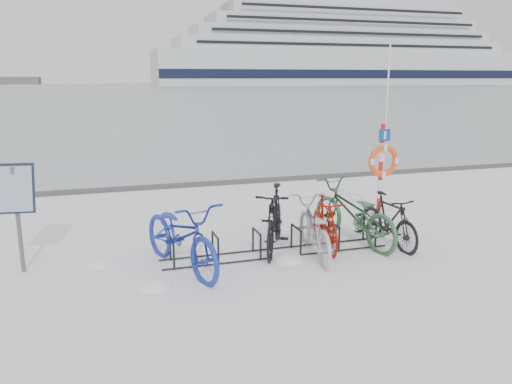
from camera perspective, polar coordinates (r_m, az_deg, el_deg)
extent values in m
plane|color=white|center=(8.72, 2.36, -7.07)|extent=(900.00, 900.00, 0.00)
cube|color=#9DA8B1|center=(162.77, -16.51, 11.35)|extent=(400.00, 298.00, 0.02)
cube|color=#3F3F42|center=(14.20, -5.59, 0.95)|extent=(400.00, 0.25, 0.10)
cylinder|color=black|center=(8.05, -9.37, -7.31)|extent=(0.04, 0.04, 0.44)
cylinder|color=black|center=(8.46, -9.79, -6.31)|extent=(0.04, 0.04, 0.44)
cylinder|color=black|center=(8.18, -9.64, -5.35)|extent=(0.04, 0.44, 0.04)
cylinder|color=black|center=(8.16, -4.32, -6.87)|extent=(0.04, 0.04, 0.44)
cylinder|color=black|center=(8.57, -4.99, -5.91)|extent=(0.04, 0.04, 0.44)
cylinder|color=black|center=(8.30, -4.69, -4.94)|extent=(0.04, 0.44, 0.04)
cylinder|color=black|center=(8.34, 0.53, -6.39)|extent=(0.04, 0.04, 0.44)
cylinder|color=black|center=(8.74, -0.35, -5.48)|extent=(0.04, 0.04, 0.44)
cylinder|color=black|center=(8.47, 0.08, -4.52)|extent=(0.04, 0.44, 0.04)
cylinder|color=black|center=(8.58, 5.14, -5.90)|extent=(0.04, 0.04, 0.44)
cylinder|color=black|center=(8.96, 4.08, -5.04)|extent=(0.04, 0.04, 0.44)
cylinder|color=black|center=(8.70, 4.62, -4.09)|extent=(0.04, 0.44, 0.04)
cylinder|color=black|center=(8.86, 9.48, -5.40)|extent=(0.04, 0.04, 0.44)
cylinder|color=black|center=(9.24, 8.26, -4.60)|extent=(0.04, 0.04, 0.44)
cylinder|color=black|center=(8.99, 8.90, -3.65)|extent=(0.04, 0.44, 0.04)
cylinder|color=black|center=(9.20, 13.51, -4.91)|extent=(0.04, 0.04, 0.44)
cylinder|color=black|center=(9.56, 12.17, -4.16)|extent=(0.04, 0.04, 0.44)
cylinder|color=black|center=(9.32, 12.90, -3.23)|extent=(0.04, 0.44, 0.04)
cylinder|color=black|center=(8.52, 2.85, -7.42)|extent=(4.00, 0.03, 0.03)
cylinder|color=black|center=(8.91, 1.88, -6.49)|extent=(4.00, 0.03, 0.03)
cylinder|color=#595B5E|center=(8.50, -25.53, -2.96)|extent=(0.07, 0.07, 1.68)
cube|color=black|center=(8.36, -25.90, 0.37)|extent=(0.60, 0.29, 0.76)
cube|color=#8C99AD|center=(8.32, -25.94, 0.31)|extent=(0.54, 0.22, 0.68)
cylinder|color=#B71C0E|center=(11.34, 13.83, -1.64)|extent=(0.09, 0.09, 0.40)
cylinder|color=silver|center=(11.25, 13.94, 0.36)|extent=(0.09, 0.09, 0.40)
cylinder|color=#B71C0E|center=(11.17, 14.05, 2.38)|extent=(0.09, 0.09, 0.40)
cylinder|color=silver|center=(11.11, 14.16, 4.43)|extent=(0.09, 0.09, 0.40)
cylinder|color=#B71C0E|center=(11.06, 14.28, 6.50)|extent=(0.09, 0.09, 0.40)
torus|color=#F24E16|center=(11.06, 14.35, 3.47)|extent=(0.71, 0.12, 0.71)
cube|color=navy|center=(11.00, 14.49, 6.31)|extent=(0.26, 0.03, 0.26)
cylinder|color=silver|center=(11.15, 14.56, 6.63)|extent=(0.03, 0.03, 3.68)
cube|color=silver|center=(219.60, 9.75, 13.70)|extent=(156.08, 28.99, 13.38)
cube|color=black|center=(206.67, 11.58, 13.07)|extent=(156.08, 0.30, 3.34)
cube|color=black|center=(232.67, 8.08, 13.15)|extent=(156.08, 0.30, 3.34)
cube|color=silver|center=(219.93, 9.84, 16.02)|extent=(139.35, 26.76, 4.46)
cube|color=silver|center=(220.62, 9.94, 18.33)|extent=(112.60, 23.41, 4.46)
cube|color=silver|center=(221.67, 10.03, 20.62)|extent=(85.84, 20.07, 4.46)
cube|color=black|center=(208.20, 11.66, 17.36)|extent=(122.63, 0.20, 13.38)
imported|color=#192D97|center=(7.97, -8.58, -4.63)|extent=(1.49, 2.40, 1.19)
imported|color=black|center=(8.77, 2.12, -2.94)|extent=(1.33, 1.99, 1.17)
imported|color=#ADAFB4|center=(8.59, 6.60, -3.92)|extent=(0.94, 2.00, 1.01)
imported|color=#951204|center=(9.02, 7.89, -3.29)|extent=(0.71, 1.65, 0.96)
imported|color=#2C5736|center=(9.32, 11.02, -2.20)|extent=(1.25, 2.35, 1.17)
imported|color=black|center=(9.34, 14.97, -2.97)|extent=(0.61, 1.68, 0.99)
ellipsoid|color=white|center=(7.58, -11.36, -10.48)|extent=(0.49, 0.49, 0.17)
ellipsoid|color=white|center=(9.02, -5.45, -6.44)|extent=(0.39, 0.39, 0.14)
ellipsoid|color=white|center=(8.46, 3.65, -7.73)|extent=(0.55, 0.55, 0.19)
ellipsoid|color=white|center=(9.51, 16.06, -5.86)|extent=(0.45, 0.45, 0.16)
ellipsoid|color=white|center=(10.04, 17.14, -4.93)|extent=(0.38, 0.38, 0.13)
ellipsoid|color=white|center=(8.63, -17.16, -7.88)|extent=(0.45, 0.45, 0.16)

